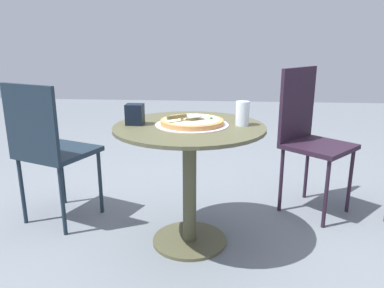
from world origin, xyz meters
TOP-DOWN VIEW (x-y plane):
  - ground_plane at (0.00, 0.00)m, footprint 10.00×10.00m
  - patio_table at (0.00, 0.00)m, footprint 0.80×0.80m
  - pizza_on_tray at (0.02, -0.01)m, footprint 0.39×0.39m
  - pizza_server at (-0.02, 0.02)m, footprint 0.17×0.19m
  - drinking_cup at (0.03, -0.27)m, footprint 0.07×0.07m
  - napkin_dispenser at (-0.00, 0.29)m, footprint 0.08×0.09m
  - patio_chair_near at (0.51, -0.73)m, footprint 0.53×0.53m
  - patio_chair_corner at (0.16, 0.86)m, footprint 0.51×0.51m

SIDE VIEW (x-z plane):
  - ground_plane at x=0.00m, z-range 0.00..0.00m
  - patio_table at x=0.00m, z-range 0.15..0.83m
  - patio_chair_corner at x=0.16m, z-range 0.07..0.95m
  - patio_chair_near at x=0.51m, z-range 0.07..1.01m
  - pizza_on_tray at x=0.02m, z-range 0.67..0.72m
  - pizza_server at x=-0.02m, z-range 0.72..0.74m
  - napkin_dispenser at x=0.00m, z-range 0.68..0.79m
  - drinking_cup at x=0.03m, z-range 0.68..0.81m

